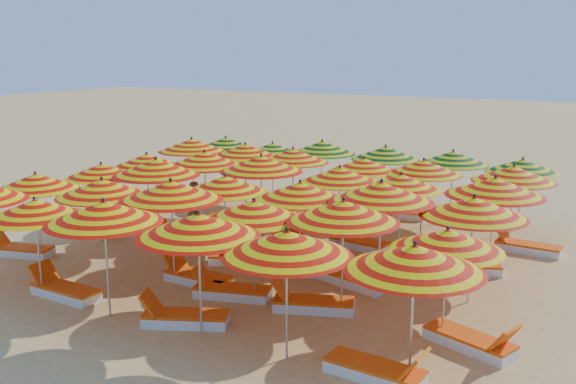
% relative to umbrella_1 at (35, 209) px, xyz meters
% --- Properties ---
extents(ground, '(120.00, 120.00, 0.00)m').
position_rel_umbrella_1_xyz_m(ground, '(3.21, 5.30, -2.02)').
color(ground, '#DEAF62').
rests_on(ground, ground).
extents(umbrella_1, '(2.69, 2.69, 2.30)m').
position_rel_umbrella_1_xyz_m(umbrella_1, '(0.00, 0.00, 0.00)').
color(umbrella_1, silver).
rests_on(umbrella_1, ground).
extents(umbrella_2, '(3.17, 3.17, 2.53)m').
position_rel_umbrella_1_xyz_m(umbrella_2, '(2.14, -0.12, 0.21)').
color(umbrella_2, silver).
rests_on(umbrella_2, ground).
extents(umbrella_3, '(2.89, 2.89, 2.51)m').
position_rel_umbrella_1_xyz_m(umbrella_3, '(4.36, 0.02, 0.19)').
color(umbrella_3, silver).
rests_on(umbrella_3, ground).
extents(umbrella_4, '(2.94, 2.94, 2.46)m').
position_rel_umbrella_1_xyz_m(umbrella_4, '(6.30, -0.09, 0.14)').
color(umbrella_4, silver).
rests_on(umbrella_4, ground).
extents(umbrella_5, '(2.93, 2.93, 2.45)m').
position_rel_umbrella_1_xyz_m(umbrella_5, '(8.49, 0.18, 0.14)').
color(umbrella_5, silver).
rests_on(umbrella_5, ground).
extents(umbrella_6, '(2.86, 2.86, 2.33)m').
position_rel_umbrella_1_xyz_m(umbrella_6, '(-2.26, 1.99, 0.03)').
color(umbrella_6, silver).
rests_on(umbrella_6, ground).
extents(umbrella_7, '(2.72, 2.72, 2.40)m').
position_rel_umbrella_1_xyz_m(umbrella_7, '(0.05, 2.01, 0.09)').
color(umbrella_7, silver).
rests_on(umbrella_7, ground).
extents(umbrella_8, '(3.01, 3.01, 2.56)m').
position_rel_umbrella_1_xyz_m(umbrella_8, '(2.13, 2.05, 0.23)').
color(umbrella_8, silver).
rests_on(umbrella_8, ground).
extents(umbrella_9, '(2.30, 2.30, 2.35)m').
position_rel_umbrella_1_xyz_m(umbrella_9, '(4.40, 1.99, 0.04)').
color(umbrella_9, silver).
rests_on(umbrella_9, ground).
extents(umbrella_10, '(2.69, 2.69, 2.50)m').
position_rel_umbrella_1_xyz_m(umbrella_10, '(6.33, 2.32, 0.18)').
color(umbrella_10, silver).
rests_on(umbrella_10, ground).
extents(umbrella_11, '(2.72, 2.72, 2.25)m').
position_rel_umbrella_1_xyz_m(umbrella_11, '(8.55, 2.04, -0.05)').
color(umbrella_11, silver).
rests_on(umbrella_11, ground).
extents(umbrella_12, '(2.14, 2.14, 2.25)m').
position_rel_umbrella_1_xyz_m(umbrella_12, '(-2.15, 4.26, -0.04)').
color(umbrella_12, silver).
rests_on(umbrella_12, ground).
extents(umbrella_13, '(2.74, 2.74, 2.57)m').
position_rel_umbrella_1_xyz_m(umbrella_13, '(-0.07, 4.21, 0.24)').
color(umbrella_13, silver).
rests_on(umbrella_13, ground).
extents(umbrella_14, '(2.73, 2.73, 2.32)m').
position_rel_umbrella_1_xyz_m(umbrella_14, '(2.26, 4.10, 0.02)').
color(umbrella_14, silver).
rests_on(umbrella_14, ground).
extents(umbrella_15, '(2.59, 2.59, 2.38)m').
position_rel_umbrella_1_xyz_m(umbrella_15, '(4.45, 4.07, 0.07)').
color(umbrella_15, silver).
rests_on(umbrella_15, ground).
extents(umbrella_16, '(3.21, 3.21, 2.58)m').
position_rel_umbrella_1_xyz_m(umbrella_16, '(6.50, 4.11, 0.25)').
color(umbrella_16, silver).
rests_on(umbrella_16, ground).
extents(umbrella_17, '(2.63, 2.63, 2.45)m').
position_rel_umbrella_1_xyz_m(umbrella_17, '(8.59, 4.10, 0.13)').
color(umbrella_17, silver).
rests_on(umbrella_17, ground).
extents(umbrella_18, '(2.29, 2.29, 2.27)m').
position_rel_umbrella_1_xyz_m(umbrella_18, '(-2.10, 6.21, -0.02)').
color(umbrella_18, silver).
rests_on(umbrella_18, ground).
extents(umbrella_19, '(2.38, 2.38, 2.50)m').
position_rel_umbrella_1_xyz_m(umbrella_19, '(0.08, 6.31, 0.17)').
color(umbrella_19, silver).
rests_on(umbrella_19, ground).
extents(umbrella_20, '(3.06, 3.06, 2.56)m').
position_rel_umbrella_1_xyz_m(umbrella_20, '(2.16, 6.14, 0.23)').
color(umbrella_20, silver).
rests_on(umbrella_20, ground).
extents(umbrella_21, '(2.24, 2.24, 2.36)m').
position_rel_umbrella_1_xyz_m(umbrella_21, '(4.47, 6.45, 0.06)').
color(umbrella_21, silver).
rests_on(umbrella_21, ground).
extents(umbrella_22, '(2.61, 2.61, 2.32)m').
position_rel_umbrella_1_xyz_m(umbrella_22, '(6.19, 6.50, 0.02)').
color(umbrella_22, silver).
rests_on(umbrella_22, ground).
extents(umbrella_23, '(3.11, 3.11, 2.52)m').
position_rel_umbrella_1_xyz_m(umbrella_23, '(8.64, 6.16, 0.20)').
color(umbrella_23, silver).
rests_on(umbrella_23, ground).
extents(umbrella_24, '(2.72, 2.72, 2.48)m').
position_rel_umbrella_1_xyz_m(umbrella_24, '(-2.07, 8.58, 0.16)').
color(umbrella_24, silver).
rests_on(umbrella_24, ground).
extents(umbrella_25, '(2.37, 2.37, 2.46)m').
position_rel_umbrella_1_xyz_m(umbrella_25, '(0.18, 8.48, 0.14)').
color(umbrella_25, silver).
rests_on(umbrella_25, ground).
extents(umbrella_26, '(2.55, 2.55, 2.43)m').
position_rel_umbrella_1_xyz_m(umbrella_26, '(1.98, 8.46, 0.11)').
color(umbrella_26, silver).
rests_on(umbrella_26, ground).
extents(umbrella_27, '(2.51, 2.51, 2.33)m').
position_rel_umbrella_1_xyz_m(umbrella_27, '(4.42, 8.41, 0.02)').
color(umbrella_27, silver).
rests_on(umbrella_27, ground).
extents(umbrella_28, '(2.67, 2.67, 2.38)m').
position_rel_umbrella_1_xyz_m(umbrella_28, '(6.18, 8.62, 0.07)').
color(umbrella_28, silver).
rests_on(umbrella_28, ground).
extents(umbrella_29, '(2.55, 2.55, 2.41)m').
position_rel_umbrella_1_xyz_m(umbrella_29, '(8.69, 8.64, 0.09)').
color(umbrella_29, silver).
rests_on(umbrella_29, ground).
extents(umbrella_30, '(2.78, 2.78, 2.27)m').
position_rel_umbrella_1_xyz_m(umbrella_30, '(-2.03, 10.66, -0.02)').
color(umbrella_30, silver).
rests_on(umbrella_30, ground).
extents(umbrella_31, '(2.20, 2.20, 2.23)m').
position_rel_umbrella_1_xyz_m(umbrella_31, '(0.10, 10.49, -0.06)').
color(umbrella_31, silver).
rests_on(umbrella_31, ground).
extents(umbrella_32, '(3.03, 3.03, 2.44)m').
position_rel_umbrella_1_xyz_m(umbrella_32, '(2.10, 10.40, 0.13)').
color(umbrella_32, silver).
rests_on(umbrella_32, ground).
extents(umbrella_33, '(2.99, 2.99, 2.40)m').
position_rel_umbrella_1_xyz_m(umbrella_33, '(4.35, 10.51, 0.09)').
color(umbrella_33, silver).
rests_on(umbrella_33, ground).
extents(umbrella_34, '(2.80, 2.80, 2.37)m').
position_rel_umbrella_1_xyz_m(umbrella_34, '(6.52, 10.74, 0.06)').
color(umbrella_34, silver).
rests_on(umbrella_34, ground).
extents(umbrella_35, '(2.54, 2.54, 2.30)m').
position_rel_umbrella_1_xyz_m(umbrella_35, '(8.64, 10.60, 0.00)').
color(umbrella_35, silver).
rests_on(umbrella_35, ground).
extents(lounger_0, '(1.76, 0.67, 0.69)m').
position_rel_umbrella_1_xyz_m(lounger_0, '(0.50, 0.18, -1.87)').
color(lounger_0, white).
rests_on(lounger_0, ground).
extents(lounger_1, '(1.82, 1.22, 0.69)m').
position_rel_umbrella_1_xyz_m(lounger_1, '(3.77, 0.23, -1.87)').
color(lounger_1, white).
rests_on(lounger_1, ground).
extents(lounger_2, '(1.78, 0.74, 0.69)m').
position_rel_umbrella_1_xyz_m(lounger_2, '(7.99, -0.01, -1.87)').
color(lounger_2, white).
rests_on(lounger_2, ground).
extents(lounger_3, '(1.82, 0.99, 0.69)m').
position_rel_umbrella_1_xyz_m(lounger_3, '(-2.86, 1.78, -1.87)').
color(lounger_3, white).
rests_on(lounger_3, ground).
extents(lounger_4, '(1.76, 0.66, 0.69)m').
position_rel_umbrella_1_xyz_m(lounger_4, '(2.63, 2.28, -1.87)').
color(lounger_4, white).
rests_on(lounger_4, ground).
extents(lounger_5, '(1.82, 1.00, 0.69)m').
position_rel_umbrella_1_xyz_m(lounger_5, '(3.80, 1.92, -1.87)').
color(lounger_5, white).
rests_on(lounger_5, ground).
extents(lounger_6, '(1.83, 1.12, 0.69)m').
position_rel_umbrella_1_xyz_m(lounger_6, '(5.73, 2.11, -1.87)').
color(lounger_6, white).
rests_on(lounger_6, ground).
extents(lounger_7, '(1.83, 1.15, 0.69)m').
position_rel_umbrella_1_xyz_m(lounger_7, '(9.15, 1.86, -1.87)').
color(lounger_7, white).
rests_on(lounger_7, ground).
extents(lounger_8, '(1.80, 0.84, 0.69)m').
position_rel_umbrella_1_xyz_m(lounger_8, '(-2.65, 4.19, -1.87)').
color(lounger_8, white).
rests_on(lounger_8, ground).
extents(lounger_9, '(1.83, 1.03, 0.69)m').
position_rel_umbrella_1_xyz_m(lounger_9, '(0.43, 4.22, -1.87)').
color(lounger_9, white).
rests_on(lounger_9, ground).
extents(lounger_10, '(1.82, 1.22, 0.69)m').
position_rel_umbrella_1_xyz_m(lounger_10, '(2.85, 4.05, -1.87)').
color(lounger_10, white).
rests_on(lounger_10, ground).
extents(lounger_11, '(1.82, 1.03, 0.69)m').
position_rel_umbrella_1_xyz_m(lounger_11, '(4.96, 4.17, -1.87)').
color(lounger_11, white).
rests_on(lounger_11, ground).
extents(lounger_12, '(1.83, 1.04, 0.69)m').
position_rel_umbrella_1_xyz_m(lounger_12, '(5.91, 3.91, -1.87)').
color(lounger_12, white).
rests_on(lounger_12, ground).
extents(lounger_13, '(1.82, 0.98, 0.69)m').
position_rel_umbrella_1_xyz_m(lounger_13, '(0.68, 6.54, -1.87)').
color(lounger_13, white).
rests_on(lounger_13, ground).
extents(lounger_14, '(1.82, 1.22, 0.69)m').
position_rel_umbrella_1_xyz_m(lounger_14, '(2.76, 6.34, -1.87)').
color(lounger_14, white).
rests_on(lounger_14, ground).
extents(lounger_15, '(1.80, 0.85, 0.69)m').
position_rel_umbrella_1_xyz_m(lounger_15, '(4.97, 6.68, -1.87)').
color(lounger_15, white).
rests_on(lounger_15, ground).
extents(lounger_16, '(1.83, 1.14, 0.69)m').
position_rel_umbrella_1_xyz_m(lounger_16, '(8.05, 6.02, -1.87)').
color(lounger_16, white).
rests_on(lounger_16, ground).
extents(lounger_17, '(1.80, 0.86, 0.69)m').
position_rel_umbrella_1_xyz_m(lounger_17, '(-2.66, 8.73, -1.87)').
color(lounger_17, white).
rests_on(lounger_17, ground).
extents(lounger_18, '(1.83, 1.06, 0.69)m').
position_rel_umbrella_1_xyz_m(lounger_18, '(2.57, 8.51, -1.87)').
color(lounger_18, white).
rests_on(lounger_18, ground).
extents(lounger_19, '(1.77, 0.71, 0.69)m').
position_rel_umbrella_1_xyz_m(lounger_19, '(9.19, 8.49, -1.87)').
color(lounger_19, white).
rests_on(lounger_19, ground).
extents(lounger_20, '(1.78, 0.74, 0.69)m').
position_rel_umbrella_1_xyz_m(lounger_20, '(-2.53, 10.66, -1.87)').
color(lounger_20, white).
rests_on(lounger_20, ground).
extents(lounger_21, '(1.82, 1.20, 0.69)m').
position_rel_umbrella_1_xyz_m(lounger_21, '(0.69, 10.31, -1.87)').
color(lounger_21, white).
rests_on(lounger_21, ground).
extents(lounger_22, '(1.82, 0.93, 0.69)m').
position_rel_umbrella_1_xyz_m(lounger_22, '(4.86, 10.36, -1.87)').
color(lounger_22, white).
rests_on(lounger_22, ground).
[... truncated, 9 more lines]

